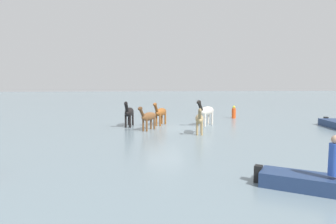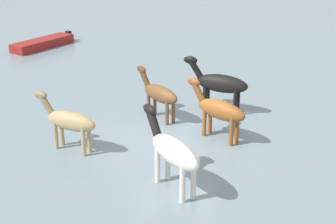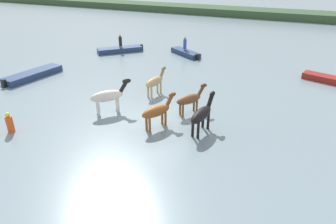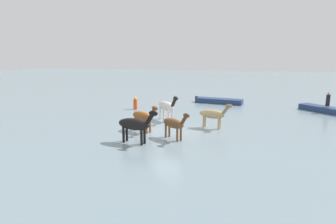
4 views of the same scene
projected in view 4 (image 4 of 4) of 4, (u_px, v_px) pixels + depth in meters
name	position (u px, v px, depth m)	size (l,w,h in m)	color
ground_plane	(164.00, 132.00, 17.26)	(164.51, 164.51, 0.00)	gray
horse_dun_straggler	(143.00, 117.00, 17.20)	(1.32, 2.22, 1.79)	brown
horse_mid_herd	(213.00, 114.00, 18.02)	(0.80, 2.24, 1.73)	tan
horse_dark_mare	(174.00, 124.00, 15.59)	(1.45, 2.02, 1.69)	brown
horse_gray_outer	(167.00, 106.00, 20.24)	(1.92, 2.20, 1.97)	silver
horse_rear_stallion	(135.00, 124.00, 14.84)	(0.83, 2.50, 1.93)	black
boat_launch_far	(326.00, 111.00, 23.37)	(3.98, 4.05, 0.73)	navy
boat_skiff_near	(219.00, 102.00, 28.07)	(1.81, 4.97, 0.74)	navy
person_spotter_bow	(328.00, 100.00, 23.09)	(0.32, 0.32, 1.19)	black
buoy_channel_marker	(135.00, 104.00, 24.80)	(0.36, 0.36, 1.14)	#E54C19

